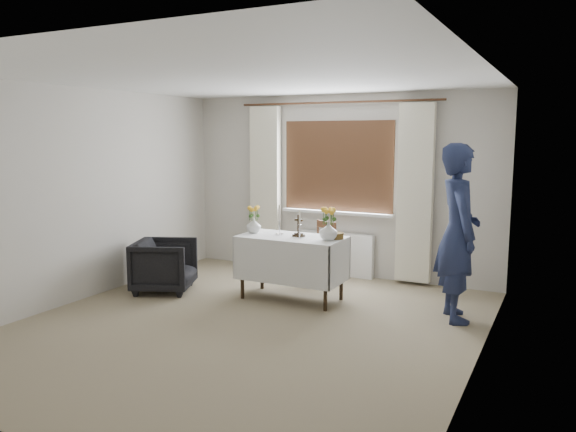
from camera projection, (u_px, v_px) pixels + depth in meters
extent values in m
plane|color=gray|center=(246.00, 326.00, 5.75)|extent=(5.00, 5.00, 0.00)
cube|color=white|center=(292.00, 268.00, 6.66)|extent=(1.24, 0.64, 0.76)
imported|color=black|center=(164.00, 266.00, 7.02)|extent=(0.93, 0.92, 0.65)
imported|color=navy|center=(458.00, 233.00, 5.86)|extent=(0.69, 0.81, 1.87)
cube|color=white|center=(335.00, 254.00, 7.84)|extent=(1.10, 0.10, 0.60)
imported|color=silver|center=(254.00, 225.00, 6.83)|extent=(0.22, 0.22, 0.18)
imported|color=silver|center=(328.00, 231.00, 6.35)|extent=(0.23, 0.23, 0.21)
cylinder|color=brown|center=(335.00, 236.00, 6.45)|extent=(0.20, 0.20, 0.07)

